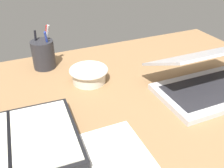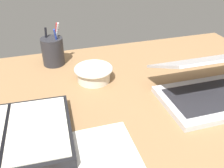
{
  "view_description": "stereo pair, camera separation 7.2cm",
  "coord_description": "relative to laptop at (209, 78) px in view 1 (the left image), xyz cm",
  "views": [
    {
      "loc": [
        -23.42,
        -49.59,
        46.68
      ],
      "look_at": [
        1.3,
        6.42,
        9.0
      ],
      "focal_mm": 40.0,
      "sensor_mm": 36.0,
      "label": 1
    },
    {
      "loc": [
        -16.69,
        -52.1,
        46.68
      ],
      "look_at": [
        1.3,
        6.42,
        9.0
      ],
      "focal_mm": 40.0,
      "sensor_mm": 36.0,
      "label": 2
    }
  ],
  "objects": [
    {
      "name": "desk_top",
      "position": [
        -32.72,
        -0.89,
        -5.55
      ],
      "size": [
        140.0,
        100.0,
        2.0
      ],
      "primitive_type": "cube",
      "color": "#936D47",
      "rests_on": "ground"
    },
    {
      "name": "bowl",
      "position": [
        -33.38,
        20.72,
        -1.73
      ],
      "size": [
        13.31,
        13.31,
        5.05
      ],
      "color": "silver",
      "rests_on": "desk_top"
    },
    {
      "name": "planner",
      "position": [
        -60.89,
        -2.08,
        -2.94
      ],
      "size": [
        32.86,
        26.86,
        3.41
      ],
      "rotation": [
        0.0,
        0.0,
        -0.05
      ],
      "color": "black",
      "rests_on": "desk_top"
    },
    {
      "name": "laptop",
      "position": [
        0.0,
        0.0,
        0.0
      ],
      "size": [
        34.47,
        26.0,
        16.0
      ],
      "rotation": [
        0.0,
        0.0,
        -0.01
      ],
      "color": "silver",
      "rests_on": "desk_top"
    },
    {
      "name": "pen_cup",
      "position": [
        -45.23,
        37.69,
        0.9
      ],
      "size": [
        8.32,
        8.32,
        16.39
      ],
      "color": "#28282D",
      "rests_on": "desk_top"
    }
  ]
}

